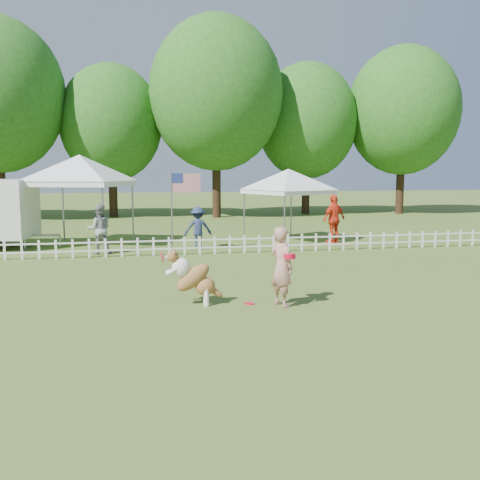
% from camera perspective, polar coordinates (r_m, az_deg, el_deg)
% --- Properties ---
extents(ground, '(120.00, 120.00, 0.00)m').
position_cam_1_polar(ground, '(10.76, -1.01, -7.24)').
color(ground, '#4D6720').
rests_on(ground, ground).
extents(picket_fence, '(22.00, 0.08, 0.60)m').
position_cam_1_polar(picket_fence, '(17.51, -5.14, -0.60)').
color(picket_fence, silver).
rests_on(picket_fence, ground).
extents(handler, '(0.58, 0.69, 1.62)m').
position_cam_1_polar(handler, '(10.77, 4.48, -2.84)').
color(handler, tan).
rests_on(handler, ground).
extents(dog, '(1.13, 0.44, 1.15)m').
position_cam_1_polar(dog, '(10.87, -4.92, -4.01)').
color(dog, brown).
rests_on(dog, ground).
extents(frisbee_on_turf, '(0.25, 0.25, 0.02)m').
position_cam_1_polar(frisbee_on_turf, '(11.05, 0.99, -6.80)').
color(frisbee_on_turf, red).
rests_on(frisbee_on_turf, ground).
extents(canopy_tent_left, '(4.01, 4.01, 3.23)m').
position_cam_1_polar(canopy_tent_left, '(20.38, -16.59, 3.96)').
color(canopy_tent_left, white).
rests_on(canopy_tent_left, ground).
extents(canopy_tent_right, '(3.51, 3.51, 2.74)m').
position_cam_1_polar(canopy_tent_right, '(20.80, 5.16, 3.62)').
color(canopy_tent_right, white).
rests_on(canopy_tent_right, ground).
extents(flag_pole, '(1.04, 0.22, 2.70)m').
position_cam_1_polar(flag_pole, '(17.73, -7.29, 2.89)').
color(flag_pole, gray).
rests_on(flag_pole, ground).
extents(spectator_a, '(0.85, 0.68, 1.64)m').
position_cam_1_polar(spectator_a, '(18.15, -14.78, 1.13)').
color(spectator_a, gray).
rests_on(spectator_a, ground).
extents(spectator_b, '(0.99, 0.61, 1.48)m').
position_cam_1_polar(spectator_b, '(18.80, -4.50, 1.30)').
color(spectator_b, navy).
rests_on(spectator_b, ground).
extents(spectator_c, '(1.16, 0.86, 1.83)m').
position_cam_1_polar(spectator_c, '(20.51, 9.99, 2.22)').
color(spectator_c, red).
rests_on(spectator_c, ground).
extents(tree_center_left, '(6.00, 6.00, 9.80)m').
position_cam_1_polar(tree_center_left, '(32.83, -13.57, 10.97)').
color(tree_center_left, '#255819').
rests_on(tree_center_left, ground).
extents(tree_center_right, '(7.60, 7.60, 12.60)m').
position_cam_1_polar(tree_center_right, '(31.82, -2.57, 13.81)').
color(tree_center_right, '#255819').
rests_on(tree_center_right, ground).
extents(tree_right, '(6.20, 6.20, 10.40)m').
position_cam_1_polar(tree_right, '(34.59, 7.12, 11.42)').
color(tree_right, '#255819').
rests_on(tree_right, ground).
extents(tree_far_right, '(7.00, 7.00, 11.40)m').
position_cam_1_polar(tree_far_right, '(36.07, 16.93, 11.79)').
color(tree_far_right, '#255819').
rests_on(tree_far_right, ground).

